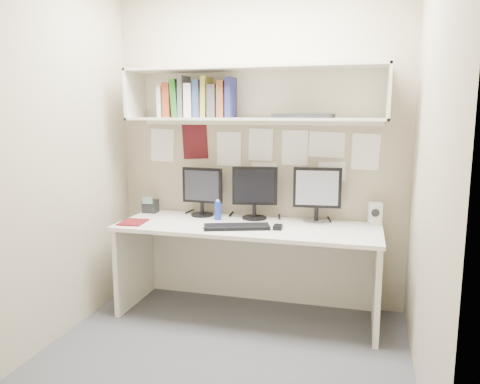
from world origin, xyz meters
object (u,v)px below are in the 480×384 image
(monitor_left, at_px, (202,189))
(desk_phone, at_px, (150,206))
(desk, at_px, (248,270))
(monitor_right, at_px, (317,192))
(keyboard, at_px, (237,227))
(maroon_notebook, at_px, (133,222))
(monitor_center, at_px, (255,190))
(speaker, at_px, (375,214))

(monitor_left, height_order, desk_phone, monitor_left)
(desk, height_order, monitor_right, monitor_right)
(keyboard, bearing_deg, maroon_notebook, 164.43)
(monitor_center, bearing_deg, monitor_right, -11.05)
(maroon_notebook, xyz_separation_m, desk_phone, (-0.04, 0.39, 0.05))
(keyboard, height_order, maroon_notebook, keyboard)
(monitor_left, xyz_separation_m, maroon_notebook, (-0.43, -0.40, -0.22))
(monitor_left, height_order, monitor_right, monitor_right)
(monitor_left, bearing_deg, desk, -22.46)
(monitor_left, distance_m, speaker, 1.39)
(monitor_left, bearing_deg, speaker, 4.37)
(desk, bearing_deg, monitor_right, 23.74)
(monitor_center, height_order, monitor_right, monitor_right)
(monitor_right, xyz_separation_m, maroon_notebook, (-1.38, -0.40, -0.23))
(desk, bearing_deg, speaker, 14.02)
(monitor_left, height_order, keyboard, monitor_left)
(desk, relative_size, speaker, 11.33)
(speaker, xyz_separation_m, maroon_notebook, (-1.82, -0.41, -0.08))
(desk, relative_size, keyboard, 4.12)
(monitor_center, height_order, maroon_notebook, monitor_center)
(monitor_center, relative_size, monitor_right, 0.98)
(monitor_center, bearing_deg, keyboard, -109.48)
(keyboard, xyz_separation_m, speaker, (0.99, 0.37, 0.08))
(desk, xyz_separation_m, monitor_center, (0.00, 0.22, 0.60))
(keyboard, distance_m, speaker, 1.06)
(keyboard, height_order, desk_phone, desk_phone)
(monitor_right, relative_size, desk_phone, 2.96)
(desk, xyz_separation_m, monitor_left, (-0.45, 0.22, 0.59))
(speaker, bearing_deg, maroon_notebook, -179.29)
(monitor_center, distance_m, keyboard, 0.42)
(desk, relative_size, monitor_right, 4.64)
(desk, bearing_deg, monitor_center, 89.72)
(desk, height_order, monitor_center, monitor_center)
(desk, bearing_deg, keyboard, -110.85)
(maroon_notebook, bearing_deg, speaker, 8.18)
(desk, xyz_separation_m, desk_phone, (-0.92, 0.21, 0.42))
(monitor_center, height_order, speaker, monitor_center)
(monitor_right, bearing_deg, desk_phone, 174.79)
(desk_phone, bearing_deg, maroon_notebook, -88.27)
(monitor_left, distance_m, monitor_right, 0.95)
(speaker, distance_m, desk_phone, 1.86)
(monitor_right, bearing_deg, desk, -161.72)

